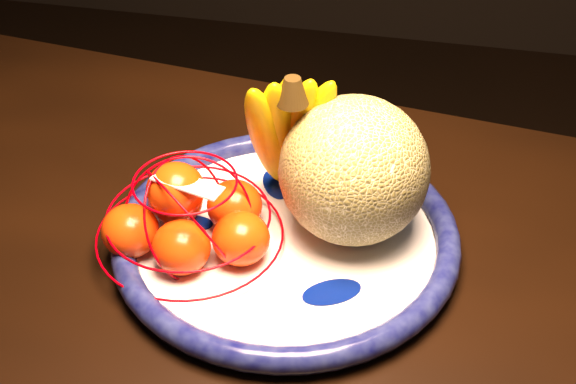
% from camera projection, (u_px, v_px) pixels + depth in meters
% --- Properties ---
extents(fruit_bowl, '(0.38, 0.38, 0.03)m').
position_uv_depth(fruit_bowl, '(286.00, 237.00, 0.88)').
color(fruit_bowl, white).
rests_on(fruit_bowl, dining_table).
extents(cantaloupe, '(0.16, 0.16, 0.16)m').
position_uv_depth(cantaloupe, '(354.00, 170.00, 0.84)').
color(cantaloupe, olive).
rests_on(cantaloupe, fruit_bowl).
extents(banana_bunch, '(0.12, 0.12, 0.20)m').
position_uv_depth(banana_bunch, '(286.00, 128.00, 0.87)').
color(banana_bunch, '#EEB303').
rests_on(banana_bunch, fruit_bowl).
extents(mandarin_bag, '(0.21, 0.21, 0.13)m').
position_uv_depth(mandarin_bag, '(190.00, 218.00, 0.85)').
color(mandarin_bag, '#FF2E00').
rests_on(mandarin_bag, fruit_bowl).
extents(price_tag, '(0.07, 0.04, 0.01)m').
position_uv_depth(price_tag, '(188.00, 184.00, 0.81)').
color(price_tag, white).
rests_on(price_tag, mandarin_bag).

